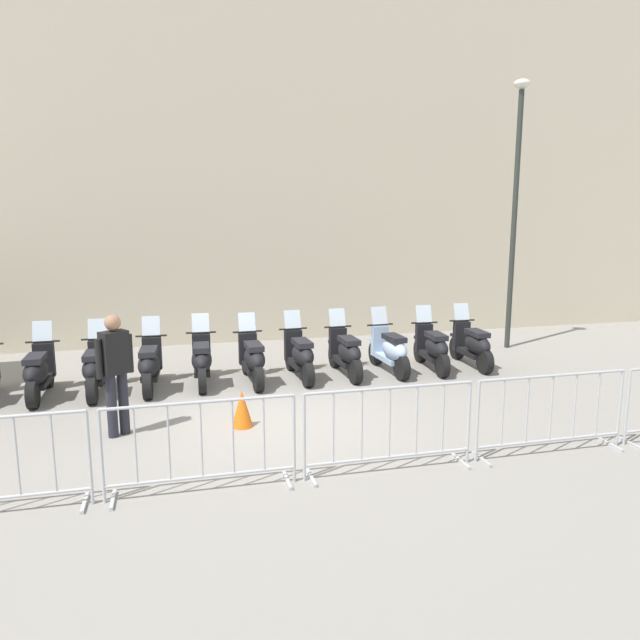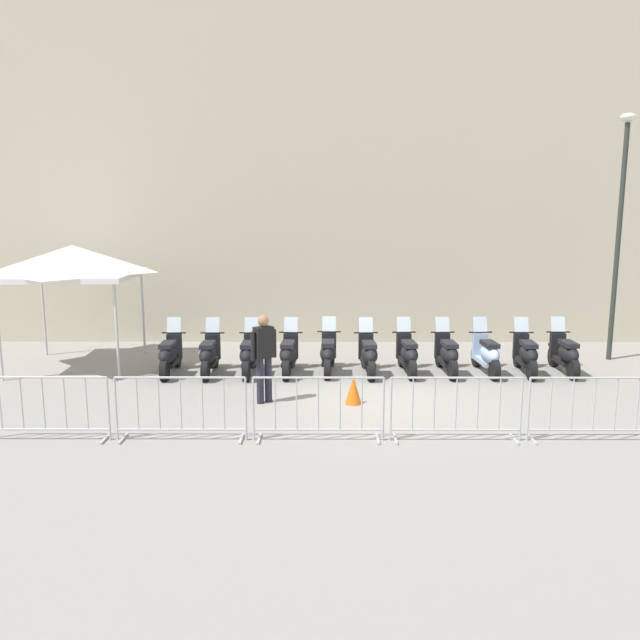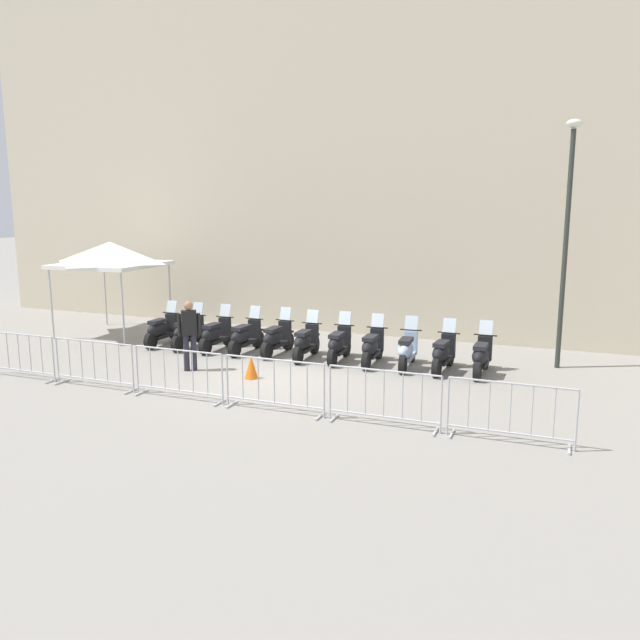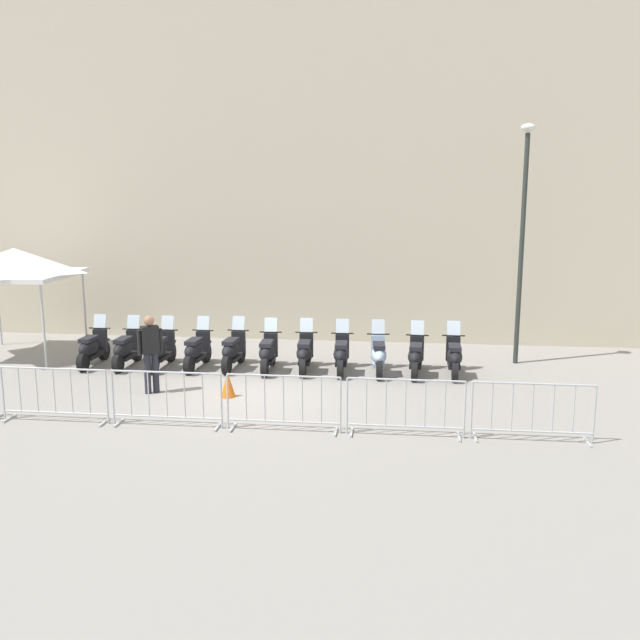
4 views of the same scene
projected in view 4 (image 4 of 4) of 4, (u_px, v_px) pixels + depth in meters
ground_plane at (251, 394)px, 14.57m from camera, size 120.00×120.00×0.00m
building_facade at (296, 78)px, 19.82m from camera, size 28.09×4.04×15.41m
motorcycle_0 at (92, 349)px, 16.90m from camera, size 0.56×1.72×1.24m
motorcycle_1 at (126, 350)px, 16.79m from camera, size 0.56×1.72×1.24m
motorcycle_2 at (161, 350)px, 16.69m from camera, size 0.56×1.73×1.24m
motorcycle_3 at (196, 351)px, 16.64m from camera, size 0.58×1.73×1.24m
motorcycle_4 at (233, 351)px, 16.63m from camera, size 0.57×1.73×1.24m
motorcycle_5 at (268, 353)px, 16.40m from camera, size 0.56×1.72×1.24m
motorcycle_6 at (305, 354)px, 16.37m from camera, size 0.56×1.72×1.24m
motorcycle_7 at (341, 355)px, 16.26m from camera, size 0.56×1.72×1.24m
motorcycle_8 at (379, 356)px, 16.16m from camera, size 0.56×1.72×1.24m
motorcycle_9 at (416, 357)px, 16.04m from camera, size 0.60×1.72×1.24m
motorcycle_10 at (454, 357)px, 15.99m from camera, size 0.56×1.73×1.24m
barrier_segment_1 at (54, 395)px, 12.72m from camera, size 2.13×0.55×1.07m
barrier_segment_2 at (167, 399)px, 12.47m from camera, size 2.13×0.55×1.07m
barrier_segment_3 at (284, 404)px, 12.22m from camera, size 2.13×0.55×1.07m
barrier_segment_4 at (405, 408)px, 11.96m from camera, size 2.13×0.55×1.07m
barrier_segment_5 at (532, 413)px, 11.71m from camera, size 2.13×0.55×1.07m
street_lamp at (523, 223)px, 16.61m from camera, size 0.36×0.36×5.99m
officer_near_row_end at (150, 349)px, 14.50m from camera, size 0.48×0.37×1.73m
canopy_tent at (15, 263)px, 17.60m from camera, size 2.82×2.82×2.91m
traffic_cone at (228, 384)px, 14.35m from camera, size 0.32×0.32×0.55m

